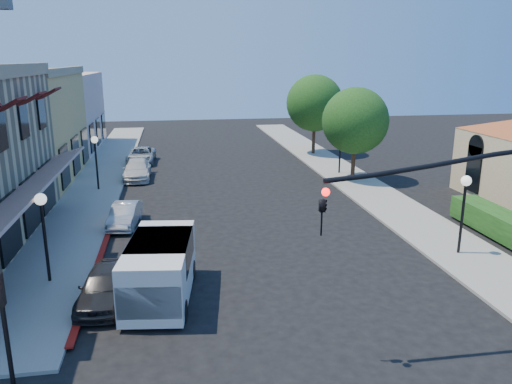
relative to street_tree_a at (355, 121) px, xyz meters
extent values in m
cube|color=gray|center=(-17.55, 5.00, -4.13)|extent=(3.50, 50.00, 0.12)
cube|color=gray|center=(-0.05, 5.00, -4.13)|extent=(3.50, 50.00, 0.12)
cube|color=maroon|center=(-15.70, -14.00, -4.19)|extent=(0.25, 10.00, 0.06)
cube|color=#561416|center=(-18.40, -11.00, -1.14)|extent=(1.75, 17.00, 0.67)
cube|color=#490F0E|center=(-18.75, -11.20, 2.36)|extent=(1.02, 1.50, 0.60)
cube|color=#490F0E|center=(-18.75, -7.80, 2.36)|extent=(1.02, 1.50, 0.60)
cube|color=#490F0E|center=(-18.75, -4.40, 2.36)|extent=(1.02, 1.50, 0.60)
cube|color=black|center=(-19.25, -11.70, -2.59)|extent=(0.12, 2.60, 2.60)
cube|color=black|center=(-19.25, -8.30, -2.59)|extent=(0.12, 2.60, 2.60)
cube|color=black|center=(-19.25, -4.90, -2.59)|extent=(0.12, 2.60, 2.60)
cube|color=beige|center=(-24.30, 16.00, -0.69)|extent=(10.00, 12.00, 7.00)
cube|color=black|center=(5.65, -5.50, -2.39)|extent=(0.12, 1.40, 2.80)
cube|color=#194212|center=(2.90, -13.00, -4.19)|extent=(1.40, 8.00, 1.10)
cylinder|color=black|center=(0.00, 0.00, -3.14)|extent=(0.28, 0.28, 2.10)
sphere|color=#194212|center=(0.00, 0.00, 0.01)|extent=(4.56, 4.56, 4.56)
cylinder|color=black|center=(0.00, 10.00, -3.06)|extent=(0.28, 0.28, 2.27)
sphere|color=#194212|center=(0.00, 10.00, 0.36)|extent=(4.94, 4.94, 4.94)
cylinder|color=black|center=(-4.70, -20.50, 1.41)|extent=(7.80, 0.14, 0.14)
imported|color=black|center=(-8.60, -20.50, 0.51)|extent=(0.20, 0.16, 1.00)
sphere|color=#FF0C0C|center=(-8.60, -20.68, 0.81)|extent=(0.22, 0.22, 0.22)
cylinder|color=black|center=(-16.80, -20.50, -2.69)|extent=(0.12, 0.12, 3.00)
cylinder|color=black|center=(-17.30, -14.00, -2.59)|extent=(0.12, 0.12, 3.20)
sphere|color=white|center=(-17.30, -14.00, -0.84)|extent=(0.44, 0.44, 0.44)
cylinder|color=black|center=(-17.30, 0.00, -2.59)|extent=(0.12, 0.12, 3.20)
sphere|color=white|center=(-17.30, 0.00, -0.84)|extent=(0.44, 0.44, 0.44)
cylinder|color=black|center=(-0.30, -14.00, -2.59)|extent=(0.12, 0.12, 3.20)
sphere|color=white|center=(-0.30, -14.00, -0.84)|extent=(0.44, 0.44, 0.44)
cylinder|color=black|center=(-0.30, 2.00, -2.59)|extent=(0.12, 0.12, 3.20)
sphere|color=white|center=(-0.30, 2.00, -0.84)|extent=(0.44, 0.44, 0.44)
cube|color=silver|center=(-13.07, -15.95, -3.04)|extent=(2.69, 5.05, 1.97)
cube|color=silver|center=(-13.34, -18.02, -3.15)|extent=(2.10, 0.92, 1.10)
cube|color=black|center=(-13.29, -17.64, -2.60)|extent=(1.86, 0.35, 0.99)
cube|color=black|center=(-13.03, -15.63, -2.55)|extent=(2.46, 3.10, 0.99)
cylinder|color=black|center=(-14.21, -17.46, -3.83)|extent=(0.37, 0.75, 0.72)
cylinder|color=black|center=(-13.78, -14.20, -3.83)|extent=(0.37, 0.75, 0.72)
cylinder|color=black|center=(-12.36, -17.71, -3.83)|extent=(0.37, 0.75, 0.72)
cylinder|color=black|center=(-11.94, -14.44, -3.83)|extent=(0.37, 0.75, 0.72)
imported|color=black|center=(-15.00, -16.00, -3.54)|extent=(1.90, 3.95, 1.30)
imported|color=#B4B6BA|center=(-15.00, -7.52, -3.61)|extent=(1.65, 3.69, 1.17)
imported|color=silver|center=(-15.00, 3.00, -3.53)|extent=(1.90, 4.57, 1.32)
imported|color=#A8AAAD|center=(-15.00, 8.70, -3.56)|extent=(2.36, 4.66, 1.27)
camera|label=1|loc=(-12.46, -32.62, 4.14)|focal=35.00mm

